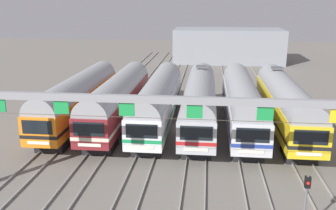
{
  "coord_description": "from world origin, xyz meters",
  "views": [
    {
      "loc": [
        2.59,
        -33.37,
        11.59
      ],
      "look_at": [
        -1.13,
        0.96,
        1.85
      ],
      "focal_mm": 39.62,
      "sensor_mm": 36.0,
      "label": 1
    }
  ],
  "objects": [
    {
      "name": "ground_plane",
      "position": [
        0.0,
        0.0,
        0.0
      ],
      "size": [
        160.0,
        160.0,
        0.0
      ],
      "primitive_type": "plane",
      "color": "slate"
    },
    {
      "name": "commuter_train_maroon",
      "position": [
        -5.8,
        -0.01,
        2.69
      ],
      "size": [
        2.88,
        18.06,
        4.77
      ],
      "color": "maroon",
      "rests_on": "ground"
    },
    {
      "name": "commuter_train_silver",
      "position": [
        5.8,
        -0.01,
        2.69
      ],
      "size": [
        2.88,
        18.06,
        4.77
      ],
      "color": "silver",
      "rests_on": "ground"
    },
    {
      "name": "yard_signal_mast",
      "position": [
        7.74,
        -15.94,
        2.22
      ],
      "size": [
        0.28,
        0.35,
        3.19
      ],
      "color": "#59595E",
      "rests_on": "ground"
    },
    {
      "name": "catenary_gantry",
      "position": [
        0.0,
        -13.5,
        5.32
      ],
      "size": [
        24.58,
        0.44,
        6.97
      ],
      "color": "gray",
      "rests_on": "ground"
    },
    {
      "name": "maintenance_building",
      "position": [
        6.36,
        40.12,
        3.18
      ],
      "size": [
        20.71,
        10.0,
        6.36
      ],
      "primitive_type": "cube",
      "color": "gray",
      "rests_on": "ground"
    },
    {
      "name": "commuter_train_yellow",
      "position": [
        9.67,
        -0.0,
        2.69
      ],
      "size": [
        2.88,
        18.06,
        5.05
      ],
      "color": "gold",
      "rests_on": "ground"
    },
    {
      "name": "commuter_train_orange",
      "position": [
        -9.67,
        -0.01,
        2.69
      ],
      "size": [
        2.88,
        18.06,
        4.77
      ],
      "color": "orange",
      "rests_on": "ground"
    },
    {
      "name": "commuter_train_stainless",
      "position": [
        1.93,
        -0.0,
        2.69
      ],
      "size": [
        2.88,
        18.06,
        5.05
      ],
      "color": "#B2B5BA",
      "rests_on": "ground"
    },
    {
      "name": "track_bed",
      "position": [
        -0.0,
        17.0,
        0.07
      ],
      "size": [
        20.85,
        70.0,
        0.15
      ],
      "color": "gray",
      "rests_on": "ground"
    },
    {
      "name": "commuter_train_white",
      "position": [
        -1.93,
        -0.01,
        2.69
      ],
      "size": [
        2.88,
        18.06,
        4.77
      ],
      "color": "white",
      "rests_on": "ground"
    }
  ]
}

